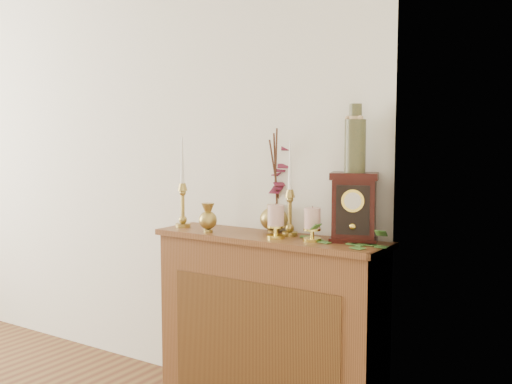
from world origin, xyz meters
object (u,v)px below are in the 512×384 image
Objects in this scene: candlestick_left at (183,198)px; bud_vase at (208,218)px; mantel_clock at (354,208)px; candlestick_center at (290,205)px; ceramic_vase at (355,142)px; ginger_jar at (279,185)px.

candlestick_left is 3.24× the size of bud_vase.
mantel_clock reaches higher than bud_vase.
candlestick_left reaches higher than bud_vase.
candlestick_center is 1.49× the size of ceramic_vase.
candlestick_center reaches higher than bud_vase.
ginger_jar is 0.48m from mantel_clock.
candlestick_left is 0.98m from mantel_clock.
candlestick_center is 0.46m from ceramic_vase.
candlestick_left reaches higher than candlestick_center.
ceramic_vase is (0.46, -0.08, 0.23)m from ginger_jar.
mantel_clock is (0.75, 0.17, 0.09)m from bud_vase.
ceramic_vase is at bearing 12.71° from bud_vase.
mantel_clock is at bearing 12.49° from bud_vase.
mantel_clock is (0.46, -0.08, -0.08)m from ginger_jar.
candlestick_center is at bearing -39.11° from ginger_jar.
candlestick_left is at bearing -174.05° from ceramic_vase.
bud_vase is (0.23, -0.07, -0.09)m from candlestick_left.
bud_vase is 0.28× the size of ginger_jar.
bud_vase is 0.48× the size of ceramic_vase.
mantel_clock is 0.31m from ceramic_vase.
ginger_jar reaches higher than candlestick_center.
ginger_jar is at bearing 140.89° from candlestick_center.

